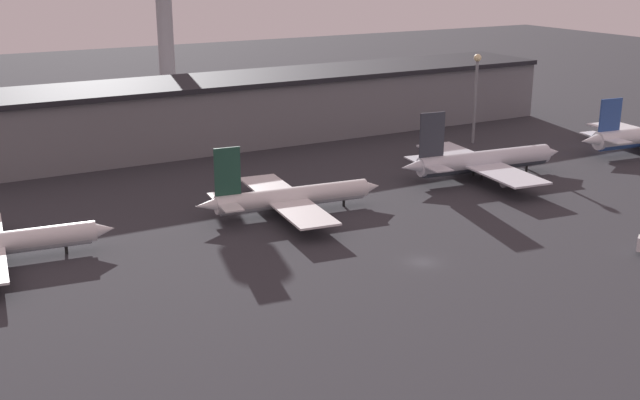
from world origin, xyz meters
TOP-DOWN VIEW (x-y plane):
  - ground at (0.00, 0.00)m, footprint 600.00×600.00m
  - terminal_building at (0.00, 87.16)m, footprint 187.13×23.61m
  - airplane_2 at (-6.66, 30.72)m, footprint 35.10×33.27m
  - airplane_3 at (38.78, 32.47)m, footprint 38.48×37.33m
  - lamp_post_1 at (57.46, 57.91)m, footprint 1.80×1.80m
  - control_tower at (4.37, 127.75)m, footprint 9.00×9.00m

SIDE VIEW (x-z plane):
  - ground at x=0.00m, z-range 0.00..0.00m
  - airplane_2 at x=-6.66m, z-range -3.57..9.56m
  - airplane_3 at x=38.78m, z-range -3.77..10.81m
  - terminal_building at x=0.00m, z-range 0.05..15.91m
  - lamp_post_1 at x=57.46m, z-range 3.21..24.77m
  - control_tower at x=4.37m, z-range 3.72..52.88m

